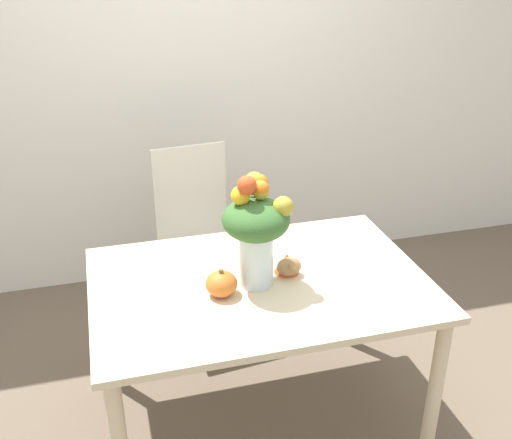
{
  "coord_description": "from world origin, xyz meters",
  "views": [
    {
      "loc": [
        -0.58,
        -2.03,
        2.02
      ],
      "look_at": [
        -0.02,
        -0.02,
        1.03
      ],
      "focal_mm": 42.0,
      "sensor_mm": 36.0,
      "label": 1
    }
  ],
  "objects_px": {
    "flower_vase": "(256,229)",
    "dining_chair_near_window": "(198,241)",
    "pumpkin": "(221,284)",
    "turkey_figurine": "(288,265)"
  },
  "relations": [
    {
      "from": "turkey_figurine",
      "to": "dining_chair_near_window",
      "type": "xyz_separation_m",
      "value": [
        -0.24,
        0.79,
        -0.25
      ]
    },
    {
      "from": "flower_vase",
      "to": "dining_chair_near_window",
      "type": "xyz_separation_m",
      "value": [
        -0.1,
        0.83,
        -0.46
      ]
    },
    {
      "from": "pumpkin",
      "to": "dining_chair_near_window",
      "type": "bearing_deg",
      "value": 86.16
    },
    {
      "from": "pumpkin",
      "to": "turkey_figurine",
      "type": "xyz_separation_m",
      "value": [
        0.3,
        0.09,
        -0.01
      ]
    },
    {
      "from": "flower_vase",
      "to": "pumpkin",
      "type": "xyz_separation_m",
      "value": [
        -0.15,
        -0.05,
        -0.2
      ]
    },
    {
      "from": "flower_vase",
      "to": "turkey_figurine",
      "type": "distance_m",
      "value": 0.26
    },
    {
      "from": "pumpkin",
      "to": "dining_chair_near_window",
      "type": "relative_size",
      "value": 0.12
    },
    {
      "from": "flower_vase",
      "to": "dining_chair_near_window",
      "type": "distance_m",
      "value": 0.95
    },
    {
      "from": "dining_chair_near_window",
      "to": "turkey_figurine",
      "type": "bearing_deg",
      "value": -78.5
    },
    {
      "from": "pumpkin",
      "to": "dining_chair_near_window",
      "type": "xyz_separation_m",
      "value": [
        0.06,
        0.87,
        -0.26
      ]
    }
  ]
}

